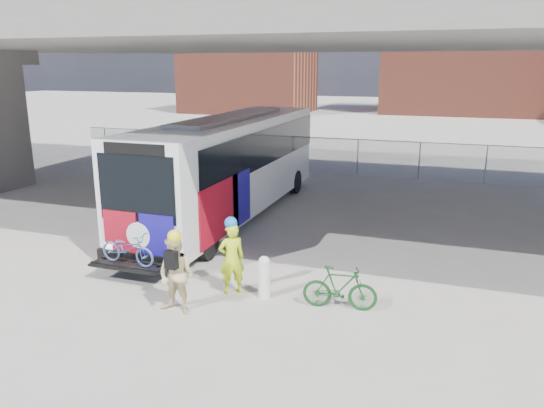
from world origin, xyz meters
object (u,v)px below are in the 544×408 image
at_px(bus, 231,159).
at_px(bollard, 264,276).
at_px(cyclist_hivis, 232,257).
at_px(cyclist_tan, 176,274).
at_px(bike_parked, 340,288).

relative_size(bus, bollard, 12.31).
distance_m(bollard, cyclist_hivis, 0.91).
relative_size(bus, cyclist_tan, 6.63).
bearing_deg(cyclist_tan, bollard, 45.47).
relative_size(cyclist_hivis, cyclist_tan, 1.00).
distance_m(bollard, bike_parked, 1.83).
bearing_deg(bike_parked, bus, 33.40).
bearing_deg(bus, cyclist_hivis, -66.48).
bearing_deg(cyclist_hivis, cyclist_tan, 22.55).
xyz_separation_m(bus, cyclist_hivis, (2.76, -6.33, -1.18)).
bearing_deg(bus, cyclist_tan, -75.32).
height_order(cyclist_hivis, cyclist_tan, cyclist_tan).
relative_size(bus, bike_parked, 7.62).
bearing_deg(cyclist_hivis, bollard, 140.68).
bearing_deg(cyclist_hivis, bike_parked, 140.68).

